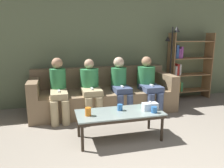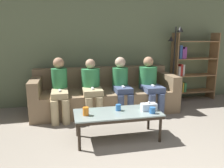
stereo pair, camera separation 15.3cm
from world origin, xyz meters
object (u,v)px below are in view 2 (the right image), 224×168
seated_person_mid_left (92,85)px  cup_near_right (152,110)px  bookshelf (189,68)px  cup_near_left (86,111)px  seated_person_left_end (60,87)px  couch (105,95)px  tissue_box (149,107)px  cup_far_center (118,107)px  standing_lamp (175,57)px  seated_person_mid_right (121,84)px  seated_person_right_end (150,82)px  coffee_table (118,115)px

seated_person_mid_left → cup_near_right: bearing=-61.0°
cup_near_right → bookshelf: 2.42m
cup_near_left → seated_person_left_end: size_ratio=0.10×
couch → tissue_box: (0.40, -1.33, 0.16)m
cup_far_center → couch: bearing=88.6°
seated_person_mid_left → tissue_box: bearing=-58.2°
standing_lamp → seated_person_mid_right: (-1.29, -0.40, -0.45)m
seated_person_mid_right → seated_person_right_end: 0.57m
couch → bookshelf: bearing=9.0°
tissue_box → seated_person_left_end: size_ratio=0.20×
cup_far_center → seated_person_mid_right: seated_person_mid_right is taller
couch → seated_person_right_end: 0.93m
cup_near_left → seated_person_mid_right: (0.79, 1.13, 0.10)m
cup_near_left → bookshelf: 3.03m
tissue_box → seated_person_mid_right: bearing=95.9°
cup_near_right → seated_person_left_end: (-1.26, 1.20, 0.11)m
coffee_table → seated_person_left_end: size_ratio=1.13×
seated_person_left_end → seated_person_right_end: bearing=1.1°
seated_person_left_end → cup_far_center: bearing=-50.1°
tissue_box → seated_person_mid_right: 1.12m
cup_far_center → seated_person_right_end: size_ratio=0.08×
coffee_table → seated_person_left_end: seated_person_left_end is taller
cup_far_center → cup_near_left: bearing=-168.3°
tissue_box → seated_person_mid_left: 1.30m
seated_person_left_end → couch: bearing=16.6°
seated_person_left_end → tissue_box: bearing=-40.4°
coffee_table → cup_near_right: size_ratio=14.01×
bookshelf → seated_person_left_end: size_ratio=1.42×
cup_near_right → seated_person_left_end: bearing=136.3°
cup_far_center → seated_person_right_end: seated_person_right_end is taller
couch → cup_far_center: size_ratio=30.76×
bookshelf → seated_person_left_end: bearing=-168.7°
cup_near_left → cup_near_right: cup_near_left is taller
cup_near_right → bookshelf: bearing=47.8°
seated_person_left_end → seated_person_right_end: size_ratio=1.02×
couch → bookshelf: size_ratio=1.80×
cup_near_right → bookshelf: (1.61, 1.78, 0.29)m
cup_near_left → seated_person_right_end: seated_person_right_end is taller
tissue_box → seated_person_right_end: 1.20m
cup_near_left → standing_lamp: (2.08, 1.52, 0.55)m
cup_near_left → tissue_box: (0.90, 0.02, -0.00)m
coffee_table → cup_far_center: (0.03, 0.06, 0.09)m
cup_far_center → seated_person_right_end: 1.36m
seated_person_mid_right → seated_person_right_end: (0.57, -0.00, 0.00)m
couch → coffee_table: size_ratio=2.27×
couch → seated_person_right_end: bearing=-14.6°
cup_far_center → bookshelf: bookshelf is taller
coffee_table → couch: bearing=87.5°
cup_near_right → standing_lamp: size_ratio=0.05×
tissue_box → bookshelf: (1.61, 1.64, 0.28)m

